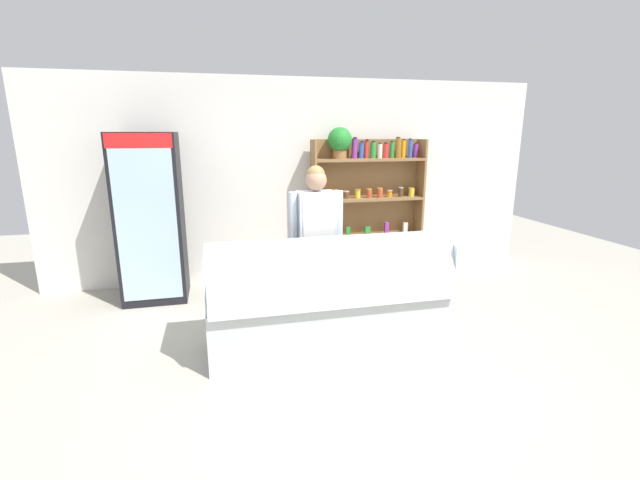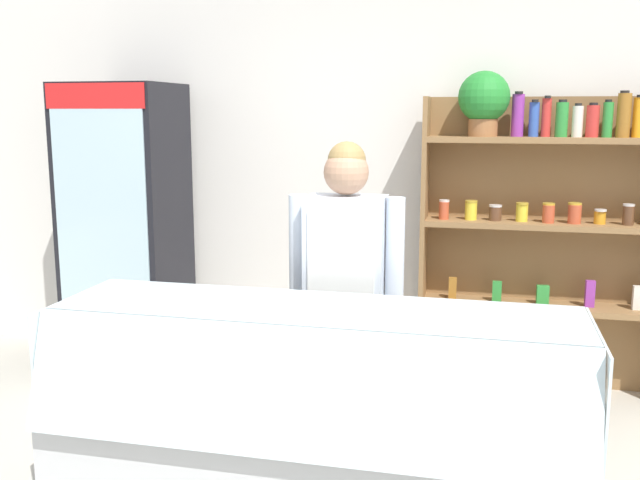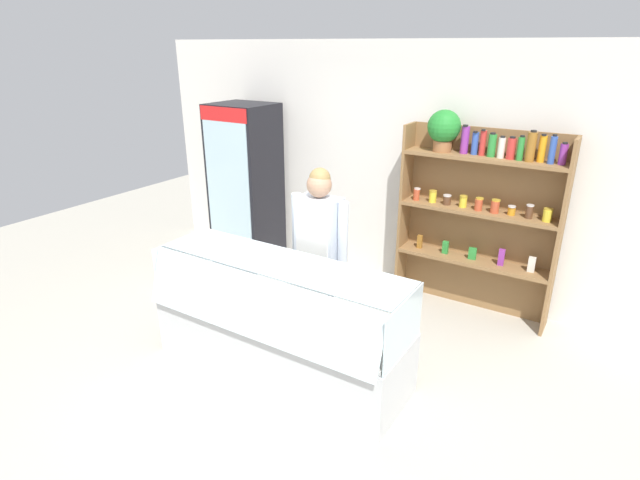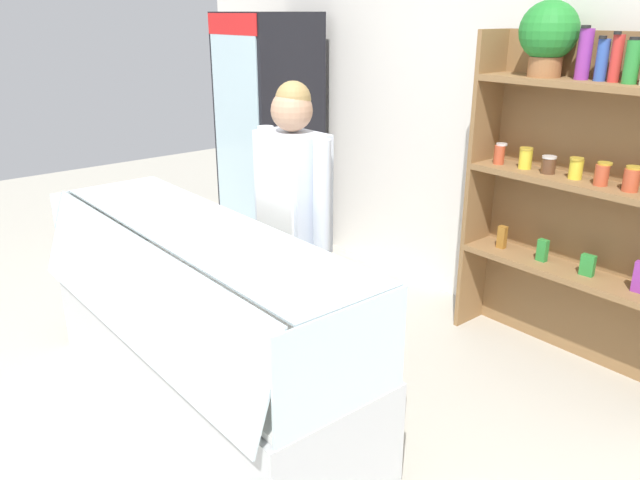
{
  "view_description": "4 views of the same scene",
  "coord_description": "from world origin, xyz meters",
  "px_view_note": "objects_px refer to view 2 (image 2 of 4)",
  "views": [
    {
      "loc": [
        -1.12,
        -3.52,
        1.99
      ],
      "look_at": [
        -0.09,
        0.8,
        0.87
      ],
      "focal_mm": 24.0,
      "sensor_mm": 36.0,
      "label": 1
    },
    {
      "loc": [
        0.51,
        -2.64,
        1.81
      ],
      "look_at": [
        -0.31,
        0.82,
        1.17
      ],
      "focal_mm": 40.0,
      "sensor_mm": 36.0,
      "label": 2
    },
    {
      "loc": [
        2.06,
        -2.79,
        2.65
      ],
      "look_at": [
        -0.2,
        0.81,
        0.97
      ],
      "focal_mm": 28.0,
      "sensor_mm": 36.0,
      "label": 3
    },
    {
      "loc": [
        2.42,
        -1.23,
        2.0
      ],
      "look_at": [
        0.13,
        0.67,
        0.91
      ],
      "focal_mm": 35.0,
      "sensor_mm": 36.0,
      "label": 4
    }
  ],
  "objects_px": {
    "shop_clerk": "(345,282)",
    "deli_display_case": "(313,467)",
    "drinks_fridge": "(126,230)",
    "shelving_unit": "(536,206)"
  },
  "relations": [
    {
      "from": "shop_clerk",
      "to": "deli_display_case",
      "type": "bearing_deg",
      "value": -91.9
    },
    {
      "from": "deli_display_case",
      "to": "shop_clerk",
      "type": "xyz_separation_m",
      "value": [
        0.02,
        0.6,
        0.67
      ]
    },
    {
      "from": "drinks_fridge",
      "to": "shelving_unit",
      "type": "distance_m",
      "value": 2.76
    },
    {
      "from": "deli_display_case",
      "to": "shop_clerk",
      "type": "relative_size",
      "value": 1.33
    },
    {
      "from": "drinks_fridge",
      "to": "shelving_unit",
      "type": "xyz_separation_m",
      "value": [
        2.74,
        0.25,
        0.22
      ]
    },
    {
      "from": "shelving_unit",
      "to": "deli_display_case",
      "type": "distance_m",
      "value": 2.37
    },
    {
      "from": "shelving_unit",
      "to": "deli_display_case",
      "type": "relative_size",
      "value": 0.92
    },
    {
      "from": "shelving_unit",
      "to": "deli_display_case",
      "type": "bearing_deg",
      "value": -116.98
    },
    {
      "from": "drinks_fridge",
      "to": "deli_display_case",
      "type": "bearing_deg",
      "value": -44.1
    },
    {
      "from": "shelving_unit",
      "to": "deli_display_case",
      "type": "height_order",
      "value": "shelving_unit"
    }
  ]
}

